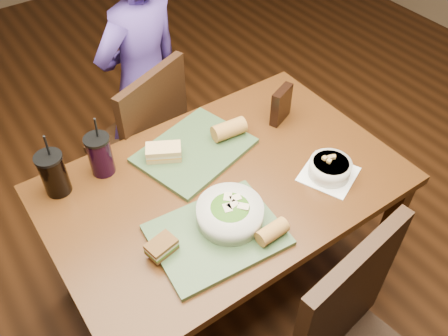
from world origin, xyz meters
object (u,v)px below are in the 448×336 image
Objects in this scene: soup_bowl at (330,168)px; salad_bowl at (230,213)px; dining_table at (224,197)px; diner at (144,81)px; tray_far at (195,150)px; sandwich_near at (162,247)px; sandwich_far at (164,152)px; cup_cola at (54,174)px; chip_bag at (281,105)px; baguette_near at (272,232)px; chair_far at (149,139)px; cup_berry at (100,155)px; baguette_far at (229,129)px; tray_near at (217,235)px.

salad_bowl is at bearing 176.60° from soup_bowl.
diner is at bearing 83.24° from dining_table.
tray_far is 4.02× the size of sandwich_near.
sandwich_far is 0.57× the size of cup_cola.
chip_bag is (0.92, -0.15, -0.01)m from cup_cola.
baguette_near is (-0.37, -0.11, 0.01)m from soup_bowl.
tray_far is 0.13m from sandwich_far.
chair_far reaches higher than baguette_near.
baguette_near is 0.42× the size of cup_berry.
baguette_near is at bearing -62.74° from cup_berry.
soup_bowl is 1.00m from cup_cola.
sandwich_near is 0.69× the size of sandwich_far.
dining_table is at bearing -88.70° from chair_far.
chip_bag is (0.30, -0.67, 0.14)m from diner.
soup_bowl is at bearing -48.62° from tray_far.
dining_table is at bearing 149.94° from soup_bowl.
chip_bag reaches higher than baguette_far.
salad_bowl is 1.46× the size of chip_bag.
salad_bowl is 0.44m from soup_bowl.
cup_berry is at bearing 138.15° from dining_table.
baguette_far is (0.05, -0.65, 0.12)m from diner.
sandwich_near is (-0.18, 0.04, 0.03)m from tray_near.
diner reaches higher than salad_bowl.
cup_berry is at bearing 143.60° from soup_bowl.
sandwich_far is at bearing 100.71° from baguette_near.
cup_berry is (-0.34, 0.31, 0.17)m from dining_table.
sandwich_near is 0.36m from baguette_near.
sandwich_far is 0.40m from cup_cola.
salad_bowl is 0.88× the size of cup_berry.
cup_cola reaches higher than cup_berry.
chair_far is at bearing 30.75° from cup_cola.
soup_bowl is 0.38m from baguette_near.
chair_far is at bearing 91.26° from tray_far.
soup_bowl reaches higher than baguette_near.
salad_bowl is 0.85× the size of cup_cola.
salad_bowl is at bearing -48.70° from cup_cola.
baguette_near is at bearing -62.55° from salad_bowl.
tray_near is 0.49m from baguette_far.
chip_bag is (0.75, 0.31, 0.04)m from sandwich_near.
diner is 9.02× the size of sandwich_far.
dining_table is 0.22m from tray_far.
baguette_far is (0.25, 0.35, -0.00)m from salad_bowl.
sandwich_near is at bearing -69.74° from cup_cola.
cup_cola reaches higher than soup_bowl.
tray_near is 2.71× the size of chip_bag.
dining_table is at bearing 68.55° from diner.
tray_near is (-0.16, -0.19, 0.10)m from dining_table.
diner reaches higher than cup_cola.
cup_cola is at bearing 149.53° from soup_bowl.
salad_bowl is 0.43m from baguette_far.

